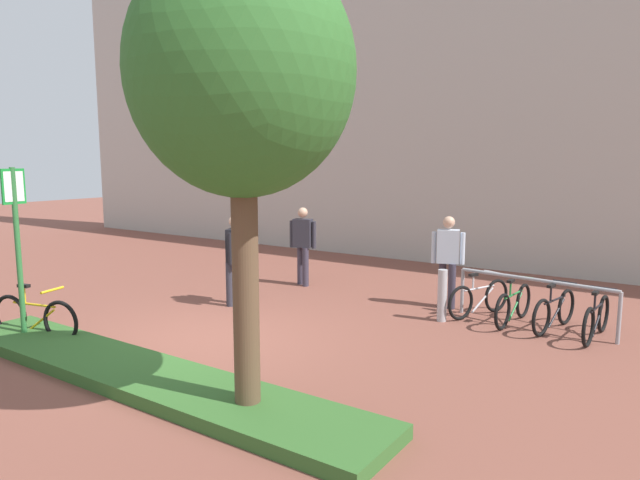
{
  "coord_description": "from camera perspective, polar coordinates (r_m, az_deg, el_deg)",
  "views": [
    {
      "loc": [
        6.17,
        -5.94,
        2.77
      ],
      "look_at": [
        0.47,
        2.46,
        1.31
      ],
      "focal_mm": 31.8,
      "sensor_mm": 36.0,
      "label": 1
    }
  ],
  "objects": [
    {
      "name": "planter_strip",
      "position": [
        7.66,
        -17.76,
        -12.75
      ],
      "size": [
        7.0,
        1.1,
        0.16
      ],
      "primitive_type": "cube",
      "color": "#336028",
      "rests_on": "ground"
    },
    {
      "name": "bollard_steel",
      "position": [
        9.94,
        12.19,
        -5.48
      ],
      "size": [
        0.16,
        0.16,
        0.9
      ],
      "primitive_type": "cylinder",
      "color": "#ADADB2",
      "rests_on": "ground"
    },
    {
      "name": "bike_rack_cluster",
      "position": [
        10.07,
        20.69,
        -6.27
      ],
      "size": [
        2.63,
        1.78,
        0.83
      ],
      "color": "#99999E",
      "rests_on": "ground"
    },
    {
      "name": "person_suited_dark",
      "position": [
        10.78,
        -8.52,
        -1.44
      ],
      "size": [
        0.38,
        0.57,
        1.72
      ],
      "color": "#2D2D38",
      "rests_on": "ground"
    },
    {
      "name": "ground_plane",
      "position": [
        9.0,
        -11.53,
        -9.89
      ],
      "size": [
        60.0,
        60.0,
        0.0
      ],
      "primitive_type": "plane",
      "color": "brown"
    },
    {
      "name": "bike_at_sign",
      "position": [
        9.83,
        -26.75,
        -6.96
      ],
      "size": [
        1.65,
        0.52,
        0.86
      ],
      "color": "black",
      "rests_on": "ground"
    },
    {
      "name": "parking_sign_post",
      "position": [
        9.5,
        -28.22,
        0.87
      ],
      "size": [
        0.08,
        0.36,
        2.64
      ],
      "color": "#2D7238",
      "rests_on": "ground"
    },
    {
      "name": "person_suited_navy",
      "position": [
        12.38,
        -1.74,
        -0.11
      ],
      "size": [
        0.59,
        0.34,
        1.72
      ],
      "color": "#383342",
      "rests_on": "ground"
    },
    {
      "name": "person_shirt_white",
      "position": [
        10.77,
        12.74,
        -1.55
      ],
      "size": [
        0.58,
        0.36,
        1.72
      ],
      "color": "#383342",
      "rests_on": "ground"
    },
    {
      "name": "building_facade",
      "position": [
        16.03,
        11.62,
        16.02
      ],
      "size": [
        28.0,
        1.2,
        10.0
      ],
      "primitive_type": "cube",
      "color": "#B2ADA3",
      "rests_on": "ground"
    },
    {
      "name": "tree_sidewalk",
      "position": [
        5.95,
        -7.89,
        16.13
      ],
      "size": [
        2.31,
        2.31,
        4.9
      ],
      "color": "brown",
      "rests_on": "ground"
    }
  ]
}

